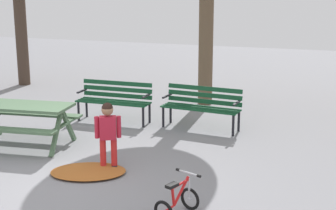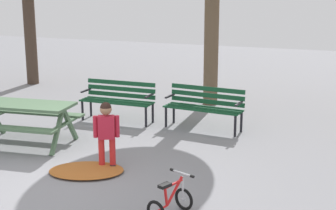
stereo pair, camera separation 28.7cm
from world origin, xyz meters
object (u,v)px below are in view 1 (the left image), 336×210
Objects in this scene: park_bench_far_left at (115,98)px; park_bench_left at (202,104)px; picnic_table at (22,114)px; kids_bicycle at (177,202)px; child_standing at (108,130)px.

park_bench_far_left and park_bench_left have the same top height.
picnic_table is 4.02m from kids_bicycle.
child_standing reaches higher than park_bench_far_left.
park_bench_left reaches higher than picnic_table.
picnic_table is 1.81× the size of child_standing.
picnic_table reaches higher than kids_bicycle.
child_standing is at bearing -104.24° from park_bench_left.
park_bench_left is at bearing 102.46° from kids_bicycle.
child_standing is (1.21, -2.66, 0.13)m from park_bench_far_left.
kids_bicycle is at bearing -37.54° from child_standing.
park_bench_far_left is 2.92m from child_standing.
child_standing is at bearing -14.96° from picnic_table.
park_bench_far_left is 0.99× the size of park_bench_left.
child_standing is (2.02, -0.54, 0.05)m from picnic_table.
park_bench_far_left reaches higher than picnic_table.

